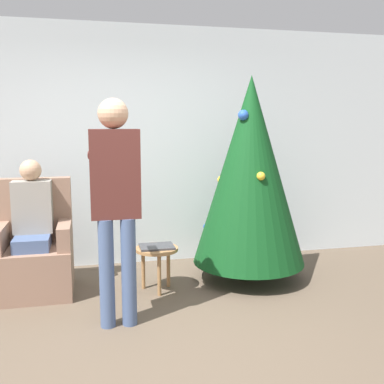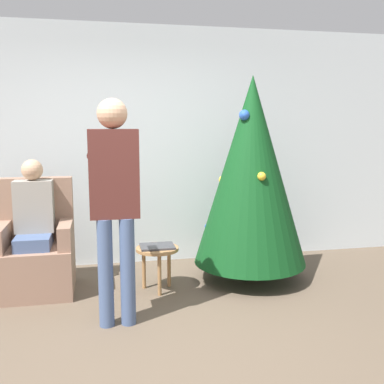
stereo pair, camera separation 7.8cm
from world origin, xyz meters
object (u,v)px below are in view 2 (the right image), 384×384
object	(u,v)px
armchair	(36,253)
person_seated	(34,220)
person_standing	(114,191)
side_stool	(157,254)
christmas_tree	(251,171)

from	to	relation	value
armchair	person_seated	bearing A→B (deg)	-90.00
person_standing	side_stool	xyz separation A→B (m)	(0.42, 0.64, -0.72)
christmas_tree	person_standing	distance (m)	1.59
christmas_tree	armchair	xyz separation A→B (m)	(-2.13, 0.10, -0.76)
christmas_tree	armchair	size ratio (longest dim) A/B	1.92
christmas_tree	armchair	bearing A→B (deg)	177.27
armchair	person_standing	bearing A→B (deg)	-49.73
person_seated	person_standing	distance (m)	1.17
christmas_tree	person_seated	world-z (taller)	christmas_tree
armchair	person_standing	xyz separation A→B (m)	(0.73, -0.87, 0.71)
side_stool	christmas_tree	bearing A→B (deg)	7.14
person_seated	side_stool	world-z (taller)	person_seated
armchair	person_standing	distance (m)	1.34
side_stool	person_seated	bearing A→B (deg)	170.51
side_stool	person_standing	bearing A→B (deg)	-122.94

